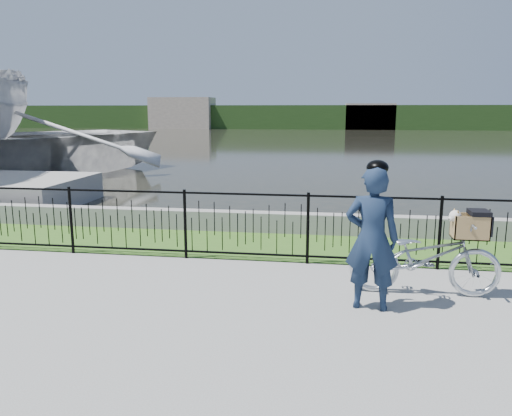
# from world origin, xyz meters

# --- Properties ---
(ground) EXTENTS (120.00, 120.00, 0.00)m
(ground) POSITION_xyz_m (0.00, 0.00, 0.00)
(ground) COLOR gray
(ground) RESTS_ON ground
(grass_strip) EXTENTS (60.00, 2.00, 0.01)m
(grass_strip) POSITION_xyz_m (0.00, 2.60, 0.00)
(grass_strip) COLOR #38611E
(grass_strip) RESTS_ON ground
(water) EXTENTS (120.00, 120.00, 0.00)m
(water) POSITION_xyz_m (0.00, 33.00, 0.00)
(water) COLOR black
(water) RESTS_ON ground
(quay_wall) EXTENTS (60.00, 0.30, 0.40)m
(quay_wall) POSITION_xyz_m (0.00, 3.60, 0.20)
(quay_wall) COLOR gray
(quay_wall) RESTS_ON ground
(fence) EXTENTS (14.00, 0.06, 1.15)m
(fence) POSITION_xyz_m (0.00, 1.60, 0.58)
(fence) COLOR black
(fence) RESTS_ON ground
(far_treeline) EXTENTS (120.00, 6.00, 3.00)m
(far_treeline) POSITION_xyz_m (0.00, 60.00, 1.50)
(far_treeline) COLOR #244118
(far_treeline) RESTS_ON ground
(far_building_left) EXTENTS (8.00, 4.00, 4.00)m
(far_building_left) POSITION_xyz_m (-18.00, 58.00, 2.00)
(far_building_left) COLOR #A39383
(far_building_left) RESTS_ON ground
(far_building_right) EXTENTS (6.00, 3.00, 3.20)m
(far_building_right) POSITION_xyz_m (6.00, 58.50, 1.60)
(far_building_right) COLOR #A39383
(far_building_right) RESTS_ON ground
(bicycle_rig) EXTENTS (1.94, 0.67, 1.18)m
(bicycle_rig) POSITION_xyz_m (2.60, 0.49, 0.52)
(bicycle_rig) COLOR #B7BEC4
(bicycle_rig) RESTS_ON ground
(cyclist) EXTENTS (0.68, 0.49, 1.84)m
(cyclist) POSITION_xyz_m (1.85, -0.11, 0.91)
(cyclist) COLOR #15233B
(cyclist) RESTS_ON ground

